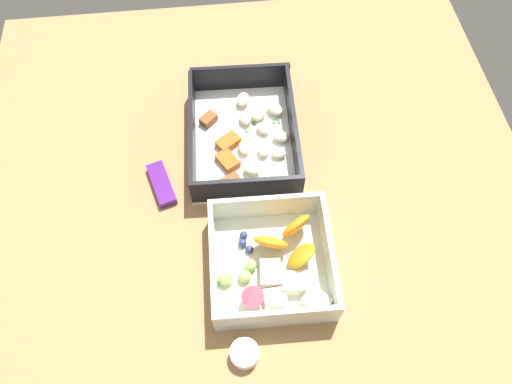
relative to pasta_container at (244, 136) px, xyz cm
name	(u,v)px	position (x,y,z in cm)	size (l,w,h in cm)	color
table_surface	(254,195)	(-8.65, -0.43, -2.57)	(80.00, 80.00, 2.00)	#9E7547
pasta_container	(244,136)	(0.00, 0.00, 0.00)	(21.46, 16.07, 5.20)	white
fruit_bowl	(274,263)	(-20.44, -1.72, 0.29)	(15.87, 15.46, 5.27)	silver
candy_bar	(162,184)	(-6.43, 12.38, -0.97)	(7.00, 2.40, 1.20)	#51197A
paper_cup_liner	(244,354)	(-30.79, 3.10, -0.69)	(3.41, 3.41, 1.75)	white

